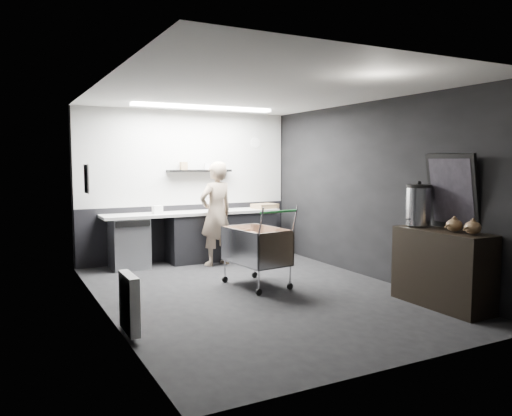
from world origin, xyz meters
TOP-DOWN VIEW (x-y plane):
  - floor at (0.00, 0.00)m, footprint 5.50×5.50m
  - ceiling at (0.00, 0.00)m, footprint 5.50×5.50m
  - wall_back at (0.00, 2.75)m, footprint 5.50×0.00m
  - wall_front at (0.00, -2.75)m, footprint 5.50×0.00m
  - wall_left at (-2.00, 0.00)m, footprint 0.00×5.50m
  - wall_right at (2.00, 0.00)m, footprint 0.00×5.50m
  - kitchen_wall_panel at (0.00, 2.73)m, footprint 3.95×0.02m
  - dado_panel at (0.00, 2.73)m, footprint 3.95×0.02m
  - floating_shelf at (0.20, 2.62)m, footprint 1.20×0.22m
  - wall_clock at (1.40, 2.72)m, footprint 0.20×0.03m
  - poster at (-1.98, 1.30)m, footprint 0.02×0.30m
  - poster_red_band at (-1.98, 1.30)m, footprint 0.02×0.22m
  - radiator at (-1.94, -0.90)m, footprint 0.10×0.50m
  - ceiling_strip at (0.00, 1.85)m, footprint 2.40×0.20m
  - prep_counter at (0.14, 2.42)m, footprint 3.20×0.61m
  - person at (0.25, 1.97)m, footprint 0.74×0.57m
  - shopping_cart at (0.18, 0.35)m, footprint 0.74×1.10m
  - sideboard at (1.75, -1.58)m, footprint 0.54×1.26m
  - fire_extinguisher at (-1.85, -0.51)m, footprint 0.15×0.15m
  - cardboard_box at (1.42, 2.37)m, footprint 0.49×0.41m
  - pink_tub at (0.54, 2.42)m, footprint 0.20×0.20m
  - white_container at (-0.67, 2.37)m, footprint 0.16×0.13m

SIDE VIEW (x-z plane):
  - floor at x=0.00m, z-range 0.00..0.00m
  - fire_extinguisher at x=-1.85m, z-range -0.01..0.48m
  - radiator at x=-1.94m, z-range 0.05..0.65m
  - prep_counter at x=0.14m, z-range 0.01..0.91m
  - dado_panel at x=0.00m, z-range 0.00..1.00m
  - shopping_cart at x=0.18m, z-range -0.03..1.11m
  - sideboard at x=1.75m, z-range -0.35..1.54m
  - person at x=0.25m, z-range 0.00..1.79m
  - cardboard_box at x=1.42m, z-range 0.90..0.99m
  - white_container at x=-0.67m, z-range 0.90..1.04m
  - pink_tub at x=0.54m, z-range 0.90..1.10m
  - wall_back at x=0.00m, z-range -1.40..4.10m
  - wall_front at x=0.00m, z-range -1.40..4.10m
  - wall_left at x=-2.00m, z-range -1.40..4.10m
  - wall_right at x=2.00m, z-range -1.40..4.10m
  - poster at x=-1.98m, z-range 1.35..1.75m
  - floating_shelf at x=0.20m, z-range 1.60..1.64m
  - poster_red_band at x=-1.98m, z-range 1.57..1.67m
  - kitchen_wall_panel at x=0.00m, z-range 1.00..2.70m
  - wall_clock at x=1.40m, z-range 2.05..2.25m
  - ceiling_strip at x=0.00m, z-range 2.65..2.69m
  - ceiling at x=0.00m, z-range 2.70..2.70m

